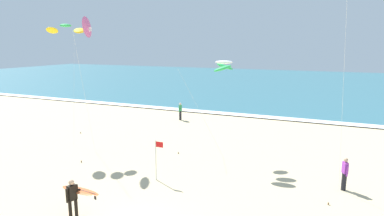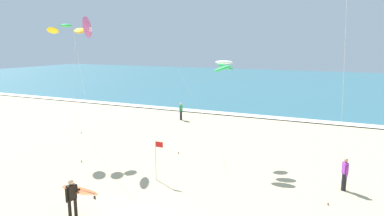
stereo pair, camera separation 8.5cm
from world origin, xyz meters
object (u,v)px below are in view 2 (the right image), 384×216
at_px(kite_delta_rose_mid, 88,27).
at_px(bystander_purple_top, 345,174).
at_px(kite_arc_emerald_high, 66,29).
at_px(kite_arc_ivory_far, 224,66).
at_px(surfer_lead, 75,194).
at_px(lifeguard_flag, 157,156).
at_px(bystander_green_top, 181,111).

height_order(kite_delta_rose_mid, bystander_purple_top, kite_delta_rose_mid).
bearing_deg(kite_arc_emerald_high, kite_delta_rose_mid, -7.71).
xyz_separation_m(kite_arc_ivory_far, bystander_purple_top, (6.80, -2.26, -4.73)).
bearing_deg(kite_arc_ivory_far, surfer_lead, -106.79).
height_order(kite_arc_ivory_far, lifeguard_flag, kite_arc_ivory_far).
bearing_deg(bystander_green_top, kite_arc_ivory_far, -49.98).
bearing_deg(surfer_lead, kite_arc_emerald_high, 133.81).
bearing_deg(surfer_lead, kite_delta_rose_mid, 125.40).
bearing_deg(kite_arc_ivory_far, kite_delta_rose_mid, -162.72).
bearing_deg(bystander_purple_top, lifeguard_flag, -163.62).
xyz_separation_m(surfer_lead, bystander_green_top, (-3.86, 17.37, -0.23)).
distance_m(surfer_lead, kite_delta_rose_mid, 10.89).
relative_size(surfer_lead, bystander_purple_top, 1.36).
xyz_separation_m(kite_arc_emerald_high, lifeguard_flag, (7.95, -2.65, -6.46)).
relative_size(kite_delta_rose_mid, kite_arc_emerald_high, 1.05).
xyz_separation_m(surfer_lead, bystander_purple_top, (9.64, 7.13, -0.23)).
bearing_deg(bystander_purple_top, kite_arc_ivory_far, 161.58).
bearing_deg(lifeguard_flag, kite_arc_ivory_far, 69.04).
xyz_separation_m(kite_delta_rose_mid, bystander_purple_top, (14.59, 0.16, -6.96)).
height_order(kite_arc_ivory_far, bystander_purple_top, kite_arc_ivory_far).
bearing_deg(bystander_purple_top, surfer_lead, -143.48).
height_order(surfer_lead, lifeguard_flag, lifeguard_flag).
distance_m(kite_delta_rose_mid, bystander_purple_top, 16.17).
bearing_deg(bystander_green_top, kite_delta_rose_mid, -96.04).
height_order(kite_delta_rose_mid, bystander_green_top, kite_delta_rose_mid).
distance_m(surfer_lead, bystander_purple_top, 11.99).
bearing_deg(kite_arc_ivory_far, bystander_green_top, 130.02).
bearing_deg(kite_arc_emerald_high, lifeguard_flag, -18.44).
bearing_deg(kite_arc_ivory_far, lifeguard_flag, -110.96).
relative_size(surfer_lead, kite_arc_emerald_high, 0.27).
relative_size(surfer_lead, bystander_green_top, 1.36).
xyz_separation_m(kite_arc_ivory_far, kite_arc_emerald_high, (-9.79, -2.15, 2.18)).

